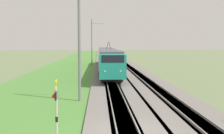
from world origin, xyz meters
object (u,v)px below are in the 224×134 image
at_px(crossing_signal_near, 56,106).
at_px(catenary_mast_mid, 92,42).
at_px(catenary_mast_near, 80,39).
at_px(passenger_train, 107,58).

height_order(crossing_signal_near, catenary_mast_mid, catenary_mast_mid).
height_order(catenary_mast_near, catenary_mast_mid, catenary_mast_near).
bearing_deg(passenger_train, crossing_signal_near, -5.01).
height_order(crossing_signal_near, catenary_mast_near, catenary_mast_near).
distance_m(passenger_train, crossing_signal_near, 38.06).
xyz_separation_m(passenger_train, catenary_mast_mid, (13.76, 2.85, 2.73)).
distance_m(passenger_train, catenary_mast_near, 27.90).
bearing_deg(catenary_mast_mid, passenger_train, -168.28).
relative_size(passenger_train, catenary_mast_near, 4.27).
distance_m(passenger_train, catenary_mast_mid, 14.31).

